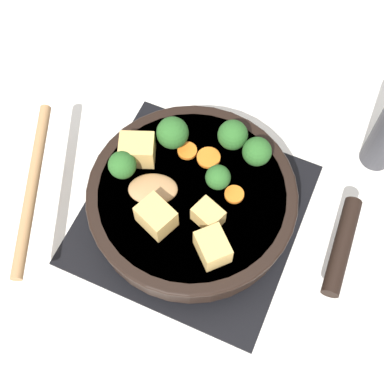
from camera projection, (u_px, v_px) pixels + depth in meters
ground_plane at (192, 214)px, 0.80m from camera, size 2.40×2.40×0.00m
front_burner_grate at (192, 211)px, 0.79m from camera, size 0.31×0.31×0.03m
skillet_pan at (194, 199)px, 0.75m from camera, size 0.38×0.29×0.05m
wooden_spoon at (81, 188)px, 0.73m from camera, size 0.25×0.25×0.02m
tofu_cube_center_large at (208, 215)px, 0.70m from camera, size 0.05×0.04×0.03m
tofu_cube_near_handle at (213, 247)px, 0.68m from camera, size 0.06×0.06×0.04m
tofu_cube_east_chunk at (137, 150)px, 0.74m from camera, size 0.06×0.05×0.04m
tofu_cube_west_chunk at (156, 217)px, 0.70m from camera, size 0.06×0.05×0.04m
broccoli_floret_near_spoon at (218, 178)px, 0.72m from camera, size 0.03×0.03×0.04m
broccoli_floret_center_top at (233, 135)px, 0.74m from camera, size 0.04×0.04×0.05m
broccoli_floret_east_rim at (122, 165)px, 0.72m from camera, size 0.04×0.04×0.05m
broccoli_floret_west_rim at (257, 152)px, 0.73m from camera, size 0.04×0.04×0.05m
broccoli_floret_north_edge at (173, 133)px, 0.74m from camera, size 0.05×0.05×0.05m
carrot_slice_orange_thin at (187, 151)px, 0.76m from camera, size 0.03×0.03×0.01m
carrot_slice_near_center at (211, 158)px, 0.76m from camera, size 0.03×0.03×0.01m
carrot_slice_edge_slice at (234, 194)px, 0.73m from camera, size 0.03×0.03×0.01m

